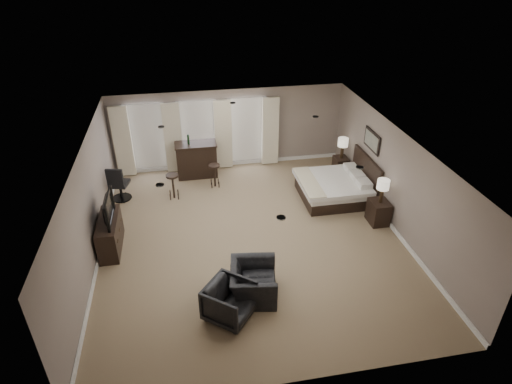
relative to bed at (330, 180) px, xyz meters
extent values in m
cube|color=#7D6A4F|center=(-2.58, -1.52, -0.62)|extent=(7.60, 8.60, 0.04)
cube|color=silver|center=(-2.58, -1.52, 1.98)|extent=(7.60, 8.60, 0.04)
cube|color=gray|center=(-2.58, 2.73, 0.68)|extent=(7.50, 0.04, 2.60)
cube|color=gray|center=(-2.58, -5.77, 0.68)|extent=(7.50, 0.04, 2.60)
cube|color=gray|center=(-6.33, -1.52, 0.68)|extent=(0.04, 8.50, 2.60)
cube|color=gray|center=(1.17, -1.52, 0.68)|extent=(0.04, 8.50, 2.60)
cube|color=silver|center=(-5.18, 2.67, 0.63)|extent=(1.15, 0.04, 2.05)
cube|color=silver|center=(-3.58, 2.67, 0.63)|extent=(1.15, 0.04, 2.05)
cube|color=silver|center=(-1.98, 2.67, 0.63)|extent=(1.15, 0.04, 2.05)
cube|color=beige|center=(-5.93, 2.55, 0.56)|extent=(0.55, 0.12, 2.30)
cube|color=beige|center=(-4.38, 2.55, 0.56)|extent=(0.55, 0.12, 2.30)
cube|color=beige|center=(-2.78, 2.55, 0.56)|extent=(0.55, 0.12, 2.30)
cube|color=beige|center=(-1.23, 2.55, 0.56)|extent=(0.55, 0.12, 2.30)
cube|color=silver|center=(0.00, 0.00, 0.00)|extent=(1.96, 1.87, 1.25)
cube|color=black|center=(0.89, -1.45, -0.30)|extent=(0.48, 0.59, 0.64)
cube|color=black|center=(0.89, 1.45, -0.34)|extent=(0.42, 0.51, 0.56)
cube|color=beige|center=(0.89, -1.45, 0.35)|extent=(0.32, 0.32, 0.66)
cube|color=beige|center=(0.89, 1.45, 0.27)|extent=(0.33, 0.33, 0.67)
cube|color=slate|center=(1.12, 0.00, 1.13)|extent=(0.04, 0.96, 0.56)
cube|color=black|center=(-6.03, -1.31, -0.21)|extent=(0.46, 1.42, 0.82)
imported|color=black|center=(-6.03, -1.31, 0.27)|extent=(0.64, 1.11, 0.15)
imported|color=black|center=(-2.89, -3.56, -0.14)|extent=(0.88, 1.20, 0.96)
imported|color=black|center=(-3.46, -4.08, -0.18)|extent=(1.16, 1.17, 0.88)
cube|color=black|center=(-3.70, 2.14, -0.06)|extent=(1.30, 0.68, 1.13)
cube|color=black|center=(-4.48, 0.84, -0.24)|extent=(0.38, 0.38, 0.77)
cube|color=black|center=(-3.22, 1.33, -0.26)|extent=(0.44, 0.44, 0.73)
cube|color=black|center=(-6.00, 1.06, -0.08)|extent=(0.68, 0.68, 1.09)
camera|label=1|loc=(-4.07, -10.28, 5.91)|focal=30.00mm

